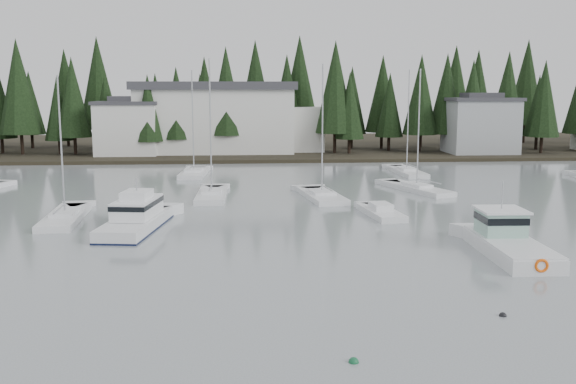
% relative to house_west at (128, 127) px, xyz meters
% --- Properties ---
extents(far_shore_land, '(240.00, 54.00, 1.00)m').
position_rel_house_west_xyz_m(far_shore_land, '(18.00, 18.00, -4.65)').
color(far_shore_land, black).
rests_on(far_shore_land, ground).
extents(conifer_treeline, '(200.00, 22.00, 20.00)m').
position_rel_house_west_xyz_m(conifer_treeline, '(18.00, 7.00, -4.65)').
color(conifer_treeline, black).
rests_on(conifer_treeline, ground).
extents(house_west, '(9.54, 7.42, 8.75)m').
position_rel_house_west_xyz_m(house_west, '(0.00, 0.00, 0.00)').
color(house_west, silver).
rests_on(house_west, ground).
extents(house_east_a, '(10.60, 8.48, 9.25)m').
position_rel_house_west_xyz_m(house_east_a, '(54.00, -1.00, 0.25)').
color(house_east_a, '#999EA0').
rests_on(house_east_a, ground).
extents(harbor_inn, '(29.50, 11.50, 10.90)m').
position_rel_house_west_xyz_m(harbor_inn, '(15.04, 3.34, 1.12)').
color(harbor_inn, silver).
rests_on(harbor_inn, ground).
extents(cabin_cruiser_center, '(4.53, 10.46, 4.35)m').
position_rel_house_west_xyz_m(cabin_cruiser_center, '(9.26, -51.04, -4.00)').
color(cabin_cruiser_center, silver).
rests_on(cabin_cruiser_center, ground).
extents(lobster_boat_teal, '(3.52, 9.24, 5.06)m').
position_rel_house_west_xyz_m(lobster_boat_teal, '(33.64, -60.15, -4.05)').
color(lobster_boat_teal, silver).
rests_on(lobster_boat_teal, ground).
extents(sailboat_0, '(5.63, 10.06, 12.79)m').
position_rel_house_west_xyz_m(sailboat_0, '(34.84, -34.73, -4.58)').
color(sailboat_0, silver).
rests_on(sailboat_0, ground).
extents(sailboat_1, '(4.14, 9.19, 13.10)m').
position_rel_house_west_xyz_m(sailboat_1, '(24.62, -38.57, -4.59)').
color(sailboat_1, silver).
rests_on(sailboat_1, ground).
extents(sailboat_3, '(2.84, 9.30, 13.63)m').
position_rel_house_west_xyz_m(sailboat_3, '(14.18, -37.29, -4.58)').
color(sailboat_3, silver).
rests_on(sailboat_3, ground).
extents(sailboat_4, '(3.22, 10.07, 11.86)m').
position_rel_house_west_xyz_m(sailboat_4, '(3.08, -47.28, -4.60)').
color(sailboat_4, silver).
rests_on(sailboat_4, ground).
extents(sailboat_5, '(3.06, 10.06, 13.15)m').
position_rel_house_west_xyz_m(sailboat_5, '(37.29, -21.20, -4.59)').
color(sailboat_5, silver).
rests_on(sailboat_5, ground).
extents(sailboat_9, '(3.32, 8.90, 13.03)m').
position_rel_house_west_xyz_m(sailboat_9, '(11.30, -20.71, -4.58)').
color(sailboat_9, silver).
rests_on(sailboat_9, ground).
extents(runabout_1, '(3.02, 6.98, 1.42)m').
position_rel_house_west_xyz_m(runabout_1, '(28.40, -47.24, -4.52)').
color(runabout_1, silver).
rests_on(runabout_1, ground).
extents(mooring_buoy_green, '(0.40, 0.40, 0.40)m').
position_rel_house_west_xyz_m(mooring_buoy_green, '(21.21, -75.51, -4.65)').
color(mooring_buoy_green, '#145933').
rests_on(mooring_buoy_green, ground).
extents(mooring_buoy_dark, '(0.35, 0.35, 0.35)m').
position_rel_house_west_xyz_m(mooring_buoy_dark, '(28.85, -71.04, -4.65)').
color(mooring_buoy_dark, black).
rests_on(mooring_buoy_dark, ground).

